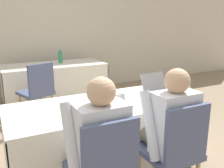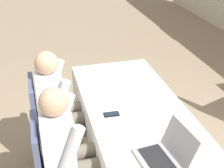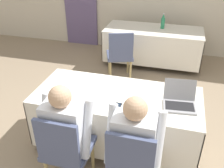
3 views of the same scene
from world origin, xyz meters
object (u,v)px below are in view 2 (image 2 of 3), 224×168
chair_near_right (57,167)px  chair_near_left (50,119)px  person_white_shirt (69,148)px  cell_phone (111,114)px  laptop (164,155)px  person_checkered_shirt (59,103)px

chair_near_right → chair_near_left: bearing=0.0°
chair_near_right → person_white_shirt: (0.00, 0.10, 0.16)m
cell_phone → chair_near_right: 0.60m
laptop → person_checkered_shirt: (-1.00, -0.58, -0.10)m
laptop → chair_near_left: size_ratio=0.39×
laptop → person_checkered_shirt: person_checkered_shirt is taller
person_checkered_shirt → laptop: bearing=-149.6°
cell_phone → person_white_shirt: (0.26, -0.39, -0.06)m
laptop → person_white_shirt: (-0.35, -0.58, -0.10)m
laptop → cell_phone: 0.64m
laptop → chair_near_left: (-1.00, -0.69, -0.26)m
cell_phone → chair_near_right: bearing=-59.6°
chair_near_left → chair_near_right: 0.64m
laptop → cell_phone: (-0.61, -0.20, -0.04)m
chair_near_left → cell_phone: bearing=-128.2°
chair_near_left → person_white_shirt: 0.67m
person_white_shirt → chair_near_left: bearing=9.2°
laptop → person_checkered_shirt: bearing=-155.8°
person_checkered_shirt → person_white_shirt: bearing=-180.0°
chair_near_left → person_white_shirt: person_white_shirt is taller
cell_phone → chair_near_left: (-0.38, -0.49, -0.22)m
chair_near_left → chair_near_right: size_ratio=1.00×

